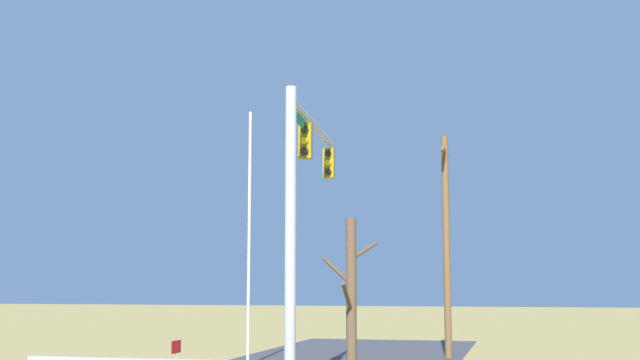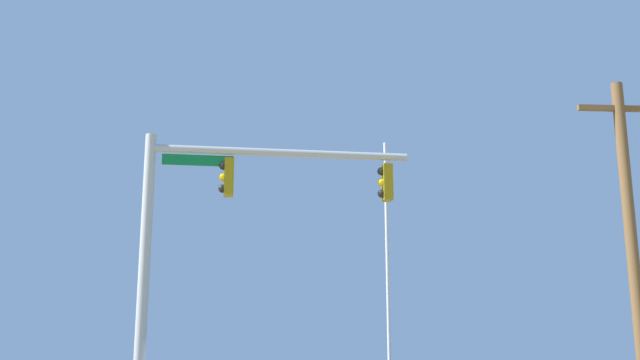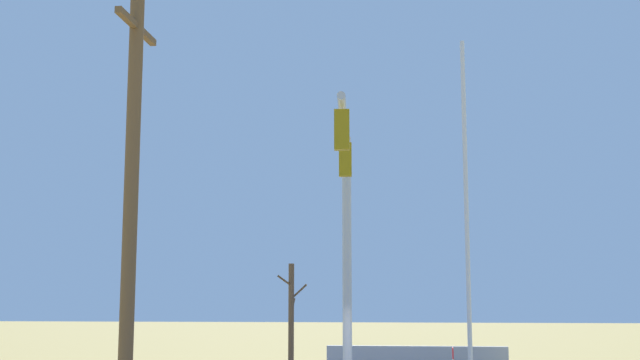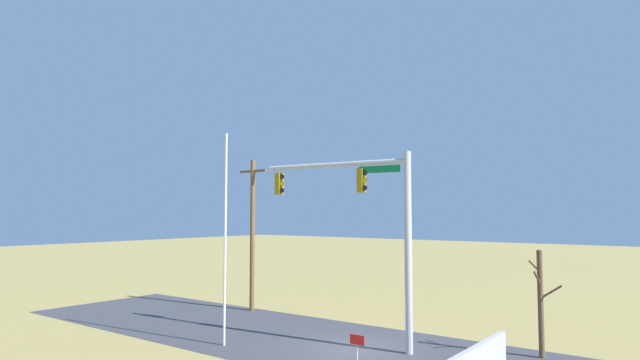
{
  "view_description": "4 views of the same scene",
  "coord_description": "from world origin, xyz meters",
  "px_view_note": "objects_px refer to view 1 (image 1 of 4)",
  "views": [
    {
      "loc": [
        21.33,
        6.1,
        2.63
      ],
      "look_at": [
        -1.62,
        0.46,
        5.68
      ],
      "focal_mm": 45.64,
      "sensor_mm": 36.0,
      "label": 1
    },
    {
      "loc": [
        -1.01,
        20.14,
        1.65
      ],
      "look_at": [
        -2.32,
        -0.31,
        6.71
      ],
      "focal_mm": 44.66,
      "sensor_mm": 36.0,
      "label": 2
    },
    {
      "loc": [
        -22.91,
        -1.69,
        2.54
      ],
      "look_at": [
        -0.83,
        1.07,
        5.84
      ],
      "focal_mm": 46.14,
      "sensor_mm": 36.0,
      "label": 3
    },
    {
      "loc": [
        11.35,
        -17.4,
        5.21
      ],
      "look_at": [
        -2.31,
        0.84,
        6.68
      ],
      "focal_mm": 29.6,
      "sensor_mm": 36.0,
      "label": 4
    }
  ],
  "objects_px": {
    "open_sign": "(176,353)",
    "signal_mast": "(303,187)",
    "flagpole": "(249,236)",
    "utility_pole": "(446,241)",
    "bare_tree": "(351,318)"
  },
  "relations": [
    {
      "from": "signal_mast",
      "to": "bare_tree",
      "type": "relative_size",
      "value": 1.95
    },
    {
      "from": "open_sign",
      "to": "signal_mast",
      "type": "bearing_deg",
      "value": 114.11
    },
    {
      "from": "flagpole",
      "to": "open_sign",
      "type": "xyz_separation_m",
      "value": [
        6.17,
        0.17,
        -3.33
      ]
    },
    {
      "from": "flagpole",
      "to": "open_sign",
      "type": "distance_m",
      "value": 7.01
    },
    {
      "from": "flagpole",
      "to": "bare_tree",
      "type": "distance_m",
      "value": 12.2
    },
    {
      "from": "flagpole",
      "to": "utility_pole",
      "type": "xyz_separation_m",
      "value": [
        -4.45,
        6.15,
        0.0
      ]
    },
    {
      "from": "signal_mast",
      "to": "flagpole",
      "type": "bearing_deg",
      "value": -146.85
    },
    {
      "from": "flagpole",
      "to": "bare_tree",
      "type": "relative_size",
      "value": 2.18
    },
    {
      "from": "flagpole",
      "to": "signal_mast",
      "type": "bearing_deg",
      "value": 33.15
    },
    {
      "from": "utility_pole",
      "to": "open_sign",
      "type": "relative_size",
      "value": 6.68
    },
    {
      "from": "utility_pole",
      "to": "flagpole",
      "type": "bearing_deg",
      "value": -54.1
    },
    {
      "from": "utility_pole",
      "to": "signal_mast",
      "type": "bearing_deg",
      "value": -17.87
    },
    {
      "from": "utility_pole",
      "to": "bare_tree",
      "type": "distance_m",
      "value": 15.21
    },
    {
      "from": "signal_mast",
      "to": "utility_pole",
      "type": "bearing_deg",
      "value": 162.13
    },
    {
      "from": "signal_mast",
      "to": "utility_pole",
      "type": "height_order",
      "value": "utility_pole"
    }
  ]
}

